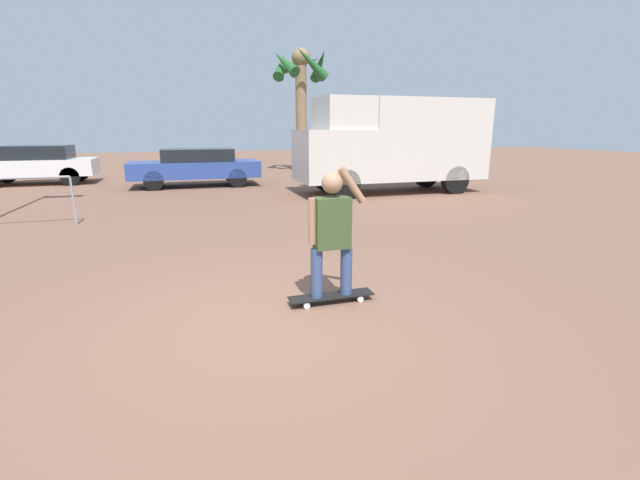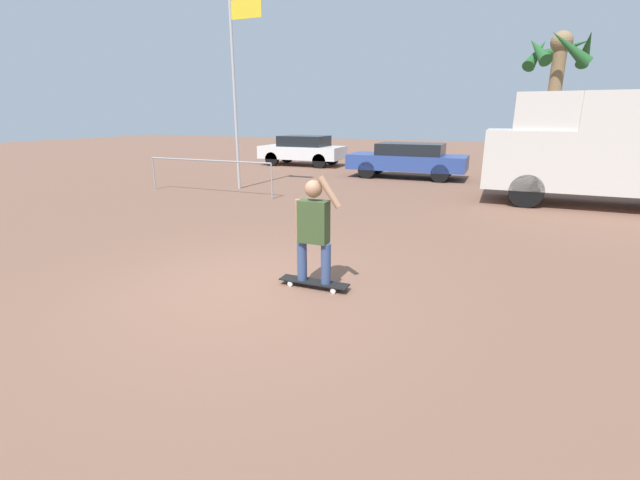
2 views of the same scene
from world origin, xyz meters
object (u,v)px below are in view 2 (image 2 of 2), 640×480
(palm_tree_near_van, at_px, (557,68))
(flagpole, at_px, (237,79))
(parked_car_white, at_px, (303,150))
(parked_car_blue, at_px, (408,159))
(person_skateboarder, at_px, (314,226))
(skateboard, at_px, (314,282))
(camper_van, at_px, (616,145))

(palm_tree_near_van, xyz_separation_m, flagpole, (-9.78, -9.19, -0.78))
(parked_car_white, relative_size, palm_tree_near_van, 0.72)
(parked_car_blue, xyz_separation_m, palm_tree_near_van, (5.15, 4.34, 3.56))
(person_skateboarder, bearing_deg, parked_car_blue, 95.55)
(skateboard, xyz_separation_m, parked_car_white, (-6.92, 14.37, 0.70))
(person_skateboarder, relative_size, parked_car_white, 0.37)
(skateboard, xyz_separation_m, person_skateboarder, (-0.00, -0.00, 0.85))
(camper_van, bearing_deg, palm_tree_near_van, 97.32)
(parked_car_blue, relative_size, flagpole, 0.76)
(skateboard, distance_m, flagpole, 9.76)
(camper_van, xyz_separation_m, flagpole, (-10.80, -1.26, 1.88))
(person_skateboarder, xyz_separation_m, flagpole, (-5.79, 7.07, 2.59))
(skateboard, xyz_separation_m, palm_tree_near_van, (3.99, 16.26, 4.22))
(flagpole, bearing_deg, parked_car_blue, 46.37)
(parked_car_white, height_order, palm_tree_near_van, palm_tree_near_van)
(skateboard, height_order, parked_car_white, parked_car_white)
(parked_car_blue, bearing_deg, flagpole, -133.63)
(skateboard, bearing_deg, parked_car_white, 115.70)
(skateboard, bearing_deg, camper_van, 58.93)
(camper_van, bearing_deg, parked_car_blue, 149.74)
(skateboard, distance_m, parked_car_white, 15.96)
(person_skateboarder, bearing_deg, flagpole, 129.31)
(parked_car_blue, height_order, palm_tree_near_van, palm_tree_near_van)
(skateboard, xyz_separation_m, camper_van, (5.01, 8.32, 1.56))
(parked_car_white, xyz_separation_m, palm_tree_near_van, (10.91, 1.89, 3.52))
(person_skateboarder, relative_size, palm_tree_near_van, 0.27)
(camper_van, xyz_separation_m, palm_tree_near_van, (-1.02, 7.94, 2.66))
(skateboard, relative_size, person_skateboarder, 0.67)
(skateboard, relative_size, parked_car_blue, 0.23)
(parked_car_blue, bearing_deg, palm_tree_near_van, 40.07)
(parked_car_white, bearing_deg, person_skateboarder, -64.30)
(person_skateboarder, height_order, camper_van, camper_van)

